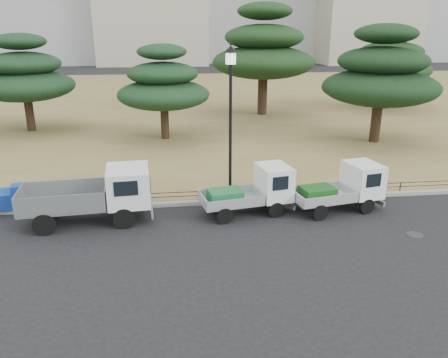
{
  "coord_description": "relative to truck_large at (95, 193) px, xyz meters",
  "views": [
    {
      "loc": [
        -2.02,
        -14.39,
        6.96
      ],
      "look_at": [
        0.0,
        2.0,
        1.3
      ],
      "focal_mm": 35.0,
      "sensor_mm": 36.0,
      "label": 1
    }
  ],
  "objects": [
    {
      "name": "truck_large",
      "position": [
        0.0,
        0.0,
        0.0
      ],
      "size": [
        4.85,
        2.24,
        2.06
      ],
      "rotation": [
        0.0,
        0.0,
        0.08
      ],
      "color": "black",
      "rests_on": "ground"
    },
    {
      "name": "tarp_pile",
      "position": [
        -3.39,
        1.56,
        -0.61
      ],
      "size": [
        1.62,
        1.31,
        0.97
      ],
      "rotation": [
        0.0,
        0.0,
        0.19
      ],
      "color": "#143A9C",
      "rests_on": "lawn"
    },
    {
      "name": "ground",
      "position": [
        4.97,
        -1.4,
        -1.14
      ],
      "size": [
        220.0,
        220.0,
        0.0
      ],
      "primitive_type": "plane",
      "color": "black"
    },
    {
      "name": "pine_west_near",
      "position": [
        -6.91,
        16.16,
        2.83
      ],
      "size": [
        6.63,
        6.63,
        6.63
      ],
      "color": "black",
      "rests_on": "lawn"
    },
    {
      "name": "pine_east_near",
      "position": [
        15.87,
        10.17,
        3.16
      ],
      "size": [
        7.12,
        7.12,
        7.2
      ],
      "color": "black",
      "rests_on": "lawn"
    },
    {
      "name": "truck_kei_rear",
      "position": [
        9.74,
        0.0,
        -0.21
      ],
      "size": [
        3.79,
        2.14,
        1.87
      ],
      "rotation": [
        0.0,
        0.0,
        0.19
      ],
      "color": "black",
      "rests_on": "ground"
    },
    {
      "name": "pine_east_far",
      "position": [
        22.5,
        22.06,
        3.15
      ],
      "size": [
        7.15,
        7.15,
        7.18
      ],
      "color": "black",
      "rests_on": "lawn"
    },
    {
      "name": "curb",
      "position": [
        4.97,
        1.2,
        -1.06
      ],
      "size": [
        120.0,
        0.25,
        0.16
      ],
      "primitive_type": "cube",
      "color": "gray",
      "rests_on": "ground"
    },
    {
      "name": "pine_center_right",
      "position": [
        10.67,
        20.48,
        4.18
      ],
      "size": [
        8.41,
        8.41,
        8.93
      ],
      "color": "black",
      "rests_on": "lawn"
    },
    {
      "name": "pipe_fence",
      "position": [
        4.97,
        1.35,
        -0.7
      ],
      "size": [
        38.0,
        0.04,
        0.4
      ],
      "color": "black",
      "rests_on": "lawn"
    },
    {
      "name": "manhole",
      "position": [
        11.47,
        -2.6,
        -1.14
      ],
      "size": [
        0.6,
        0.6,
        0.01
      ],
      "primitive_type": "cylinder",
      "color": "#2D2D30",
      "rests_on": "ground"
    },
    {
      "name": "pine_center_left",
      "position": [
        2.55,
        12.64,
        2.48
      ],
      "size": [
        5.92,
        5.92,
        6.02
      ],
      "color": "black",
      "rests_on": "lawn"
    },
    {
      "name": "street_lamp",
      "position": [
        5.34,
        1.5,
        3.23
      ],
      "size": [
        0.56,
        0.56,
        6.24
      ],
      "color": "black",
      "rests_on": "lawn"
    },
    {
      "name": "lawn",
      "position": [
        4.97,
        29.2,
        -1.07
      ],
      "size": [
        120.0,
        56.0,
        0.15
      ],
      "primitive_type": "cube",
      "color": "olive",
      "rests_on": "ground"
    },
    {
      "name": "truck_kei_front",
      "position": [
        6.07,
        0.11,
        -0.21
      ],
      "size": [
        3.75,
        2.08,
        1.88
      ],
      "rotation": [
        0.0,
        0.0,
        0.18
      ],
      "color": "black",
      "rests_on": "ground"
    }
  ]
}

